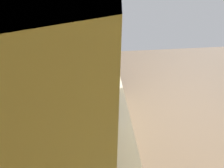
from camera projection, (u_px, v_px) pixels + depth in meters
ground_plane at (178, 129)px, 2.68m from camera, size 5.81×5.81×0.00m
wall_back at (63, 57)px, 1.70m from camera, size 3.75×0.12×2.81m
counter_run at (102, 139)px, 2.02m from camera, size 2.89×0.62×0.90m
upper_cabinets at (75, 19)px, 1.14m from camera, size 2.19×0.32×0.74m
oven_range at (99, 64)px, 3.42m from camera, size 0.69×0.64×1.08m
microwave at (98, 100)px, 1.73m from camera, size 0.50×0.36×0.27m
bowl at (102, 65)px, 2.49m from camera, size 0.17×0.17×0.07m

